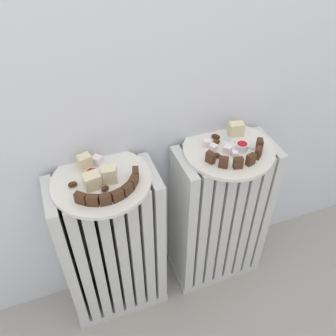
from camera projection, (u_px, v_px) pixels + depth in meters
radiator_left at (113, 248)px, 1.23m from camera, size 0.34×0.17×0.61m
radiator_right at (219, 217)px, 1.34m from camera, size 0.34×0.17×0.61m
plate_left at (101, 181)px, 1.02m from camera, size 0.28×0.28×0.01m
plate_right at (229, 150)px, 1.13m from camera, size 0.28×0.28×0.01m
dark_cake_slice_left_0 at (81, 198)px, 0.94m from camera, size 0.03×0.03×0.03m
dark_cake_slice_left_1 at (93, 200)px, 0.94m from camera, size 0.03×0.03×0.03m
dark_cake_slice_left_2 at (105, 199)px, 0.94m from camera, size 0.03×0.02×0.03m
dark_cake_slice_left_3 at (117, 196)px, 0.95m from camera, size 0.03×0.02×0.03m
dark_cake_slice_left_4 at (127, 189)px, 0.97m from camera, size 0.03×0.03×0.03m
dark_cake_slice_left_5 at (133, 182)px, 0.99m from camera, size 0.03×0.03×0.03m
dark_cake_slice_left_6 at (136, 174)px, 1.01m from camera, size 0.03×0.03×0.03m
marble_cake_slice_left_0 at (109, 175)px, 1.00m from camera, size 0.04×0.04×0.05m
marble_cake_slice_left_1 at (85, 162)px, 1.04m from camera, size 0.04×0.04×0.05m
marble_cake_slice_left_2 at (92, 181)px, 0.98m from camera, size 0.05×0.04×0.04m
turkish_delight_left_0 at (111, 170)px, 1.03m from camera, size 0.03×0.03×0.02m
turkish_delight_left_1 at (97, 160)px, 1.06m from camera, size 0.04×0.04×0.03m
medjool_date_left_0 at (105, 189)px, 0.98m from camera, size 0.03×0.02×0.02m
medjool_date_left_1 at (73, 184)px, 0.99m from camera, size 0.03×0.02×0.02m
jam_bowl_left at (92, 174)px, 1.02m from camera, size 0.04×0.04×0.02m
dark_cake_slice_right_0 at (210, 157)px, 1.06m from camera, size 0.03×0.03×0.04m
dark_cake_slice_right_1 at (224, 162)px, 1.05m from camera, size 0.03×0.03×0.04m
dark_cake_slice_right_2 at (238, 163)px, 1.04m from camera, size 0.03×0.02×0.04m
dark_cake_slice_right_3 at (251, 159)px, 1.06m from camera, size 0.03×0.02×0.04m
dark_cake_slice_right_4 at (258, 153)px, 1.08m from camera, size 0.03×0.03×0.04m
dark_cake_slice_right_5 at (260, 144)px, 1.11m from camera, size 0.03×0.03×0.04m
marble_cake_slice_right_0 at (236, 129)px, 1.16m from camera, size 0.05×0.04×0.04m
turkish_delight_right_0 at (213, 148)px, 1.11m from camera, size 0.03×0.03×0.02m
turkish_delight_right_1 at (235, 154)px, 1.09m from camera, size 0.02×0.02×0.02m
turkish_delight_right_2 at (207, 143)px, 1.13m from camera, size 0.03×0.03×0.02m
turkish_delight_right_3 at (228, 149)px, 1.10m from camera, size 0.03×0.03×0.02m
medjool_date_right_0 at (216, 137)px, 1.16m from camera, size 0.03×0.03×0.02m
medjool_date_right_1 at (216, 155)px, 1.09m from camera, size 0.03×0.03×0.02m
medjool_date_right_2 at (216, 142)px, 1.13m from camera, size 0.03×0.02×0.02m
jam_bowl_right at (242, 147)px, 1.11m from camera, size 0.04×0.04×0.03m
fork at (236, 142)px, 1.15m from camera, size 0.07×0.09×0.00m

